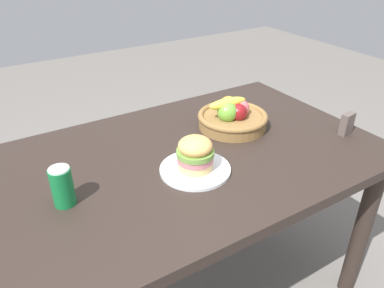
% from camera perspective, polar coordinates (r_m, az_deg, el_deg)
% --- Properties ---
extents(dining_table, '(1.40, 0.90, 0.75)m').
position_cam_1_polar(dining_table, '(1.45, 0.08, -4.77)').
color(dining_table, '#2D231E').
rests_on(dining_table, ground_plane).
extents(plate, '(0.24, 0.24, 0.01)m').
position_cam_1_polar(plate, '(1.29, 0.48, -3.86)').
color(plate, white).
rests_on(plate, dining_table).
extents(sandwich, '(0.13, 0.13, 0.12)m').
position_cam_1_polar(sandwich, '(1.26, 0.49, -1.40)').
color(sandwich, '#E5BC75').
rests_on(sandwich, plate).
extents(soda_can, '(0.07, 0.07, 0.13)m').
position_cam_1_polar(soda_can, '(1.18, -19.07, -6.10)').
color(soda_can, '#147238').
rests_on(soda_can, dining_table).
extents(fruit_basket, '(0.29, 0.29, 0.14)m').
position_cam_1_polar(fruit_basket, '(1.57, 6.13, 4.15)').
color(fruit_basket, olive).
rests_on(fruit_basket, dining_table).
extents(napkin_holder, '(0.06, 0.04, 0.09)m').
position_cam_1_polar(napkin_holder, '(1.63, 22.42, 2.84)').
color(napkin_holder, '#594C47').
rests_on(napkin_holder, dining_table).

